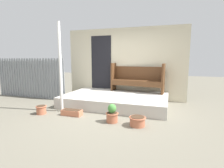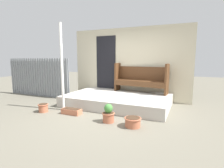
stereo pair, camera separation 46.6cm
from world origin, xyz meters
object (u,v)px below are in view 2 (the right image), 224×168
Objects in this scene: flower_pot_left at (43,107)px; planter_box_rect at (71,111)px; support_post at (62,68)px; bench at (141,78)px; flower_pot_right at (133,122)px; flower_pot_middle at (108,114)px.

planter_box_rect is at bearing 10.98° from flower_pot_left.
support_post reaches higher than bench.
flower_pot_left is 0.53× the size of planter_box_rect.
flower_pot_right reaches higher than planter_box_rect.
support_post is 4.55× the size of planter_box_rect.
flower_pot_left is (-0.39, -0.40, -1.12)m from support_post.
flower_pot_left reaches higher than planter_box_rect.
flower_pot_right is 1.80m from planter_box_rect.
support_post is 1.33× the size of bench.
flower_pot_middle reaches higher than flower_pot_left.
support_post is at bearing 167.19° from flower_pot_middle.
bench reaches higher than flower_pot_left.
flower_pot_right is (2.64, -0.02, -0.01)m from flower_pot_left.
flower_pot_right is (0.61, -0.04, -0.08)m from flower_pot_middle.
support_post is 1.28m from planter_box_rect.
bench is 2.38m from flower_pot_middle.
bench is 2.64m from planter_box_rect.
bench reaches higher than planter_box_rect.
support_post is at bearing 153.26° from planter_box_rect.
flower_pot_middle is at bearing 0.69° from flower_pot_left.
support_post is 8.57× the size of flower_pot_left.
bench is 3.26m from flower_pot_left.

